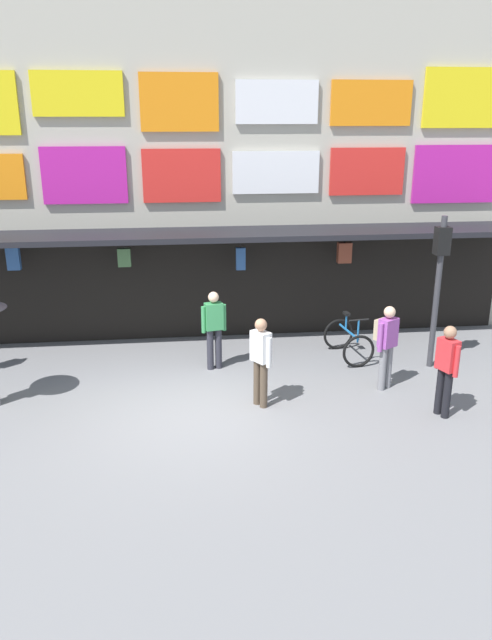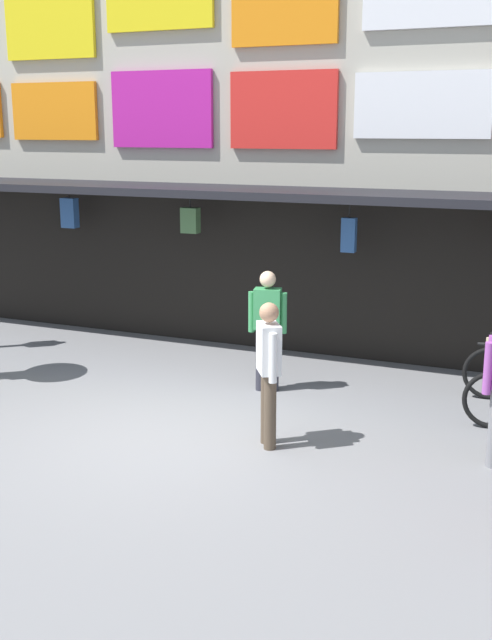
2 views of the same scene
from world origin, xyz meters
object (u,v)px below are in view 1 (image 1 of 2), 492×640
object	(u,v)px
bicycle_parked	(348,341)
pedestrian_in_blue	(386,341)
pedestrian_in_purple	(214,326)
traffic_light_far	(439,268)
pedestrian_in_red	(446,366)
pedestrian_in_black	(261,357)

from	to	relation	value
bicycle_parked	pedestrian_in_blue	distance (m)	1.73
pedestrian_in_purple	traffic_light_far	bearing A→B (deg)	-4.61
pedestrian_in_blue	pedestrian_in_red	size ratio (longest dim) A/B	1.00
traffic_light_far	pedestrian_in_black	distance (m)	4.27
pedestrian_in_purple	pedestrian_in_blue	bearing A→B (deg)	-22.61
traffic_light_far	pedestrian_in_red	world-z (taller)	traffic_light_far
pedestrian_in_red	pedestrian_in_black	xyz separation A→B (m)	(-3.15, 0.75, 0.00)
traffic_light_far	pedestrian_in_red	xyz separation A→B (m)	(-0.69, -2.20, -1.19)
pedestrian_in_black	pedestrian_in_red	bearing A→B (deg)	-13.35
bicycle_parked	pedestrian_in_blue	xyz separation A→B (m)	(0.27, -1.60, 0.59)
bicycle_parked	pedestrian_in_blue	bearing A→B (deg)	-80.48
pedestrian_in_red	pedestrian_in_purple	distance (m)	4.65
pedestrian_in_purple	pedestrian_in_black	bearing A→B (deg)	-68.20
traffic_light_far	pedestrian_in_purple	world-z (taller)	traffic_light_far
bicycle_parked	pedestrian_in_blue	size ratio (longest dim) A/B	0.74
pedestrian_in_red	pedestrian_in_purple	bearing A→B (deg)	146.52
pedestrian_in_purple	pedestrian_in_red	bearing A→B (deg)	-33.48
bicycle_parked	pedestrian_in_red	distance (m)	3.03
traffic_light_far	pedestrian_in_red	size ratio (longest dim) A/B	1.90
bicycle_parked	pedestrian_in_red	size ratio (longest dim) A/B	0.74
pedestrian_in_blue	pedestrian_in_black	bearing A→B (deg)	-169.15
traffic_light_far	pedestrian_in_blue	size ratio (longest dim) A/B	1.90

